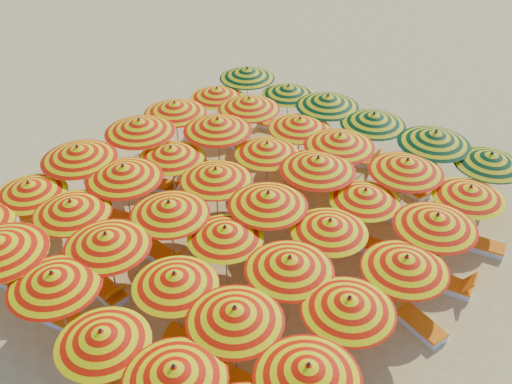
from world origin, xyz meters
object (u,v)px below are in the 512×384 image
(umbrella_2, at_px, (53,279))
(umbrella_32, at_px, (300,123))
(umbrella_33, at_px, (340,140))
(umbrella_6, at_px, (30,188))
(umbrella_8, at_px, (106,240))
(lounger_9, at_px, (118,218))
(lounger_15, at_px, (297,211))
(umbrella_40, at_px, (435,138))
(lounger_21, at_px, (474,243))
(umbrella_36, at_px, (247,73))
(lounger_12, at_px, (415,320))
(umbrella_10, at_px, (235,314))
(umbrella_7, at_px, (71,207))
(umbrella_31, at_px, (249,103))
(lounger_2, at_px, (97,380))
(umbrella_15, at_px, (225,233))
(lounger_23, at_px, (334,153))
(umbrella_22, at_px, (330,226))
(umbrella_29, at_px, (437,221))
(lounger_18, at_px, (238,144))
(umbrella_27, at_px, (318,164))
(lounger_19, at_px, (308,174))
(lounger_16, at_px, (374,247))
(umbrella_23, at_px, (406,263))
(lounger_5, at_px, (33,228))
(lounger_10, at_px, (161,255))
(umbrella_3, at_px, (102,337))
(umbrella_35, at_px, (470,192))
(beachgoer_a, at_px, (264,200))
(lounger_13, at_px, (168,149))
(lounger_22, at_px, (277,125))
(lounger_1, at_px, (65,320))
(lounger_0, at_px, (1,275))
(umbrella_30, at_px, (217,93))
(umbrella_17, at_px, (349,304))
(umbrella_21, at_px, (268,199))
(lounger_25, at_px, (408,187))
(umbrella_25, at_px, (218,124))
(umbrella_26, at_px, (267,148))
(umbrella_24, at_px, (175,108))
(umbrella_19, at_px, (171,152))
(umbrella_16, at_px, (290,263))
(umbrella_18, at_px, (139,126))
(umbrella_37, at_px, (288,90))
(lounger_24, at_px, (357,160))
(lounger_26, at_px, (465,199))
(umbrella_14, at_px, (169,208))
(lounger_6, at_px, (104,288))
(lounger_17, at_px, (443,283))

(umbrella_2, distance_m, umbrella_32, 10.12)
(umbrella_33, bearing_deg, umbrella_6, -126.04)
(umbrella_8, height_order, umbrella_33, umbrella_33)
(lounger_9, bearing_deg, umbrella_6, 41.74)
(lounger_15, bearing_deg, umbrella_8, 92.23)
(umbrella_40, bearing_deg, lounger_21, -33.48)
(umbrella_36, xyz_separation_m, lounger_12, (10.84, -5.86, -1.98))
(umbrella_10, relative_size, lounger_9, 1.49)
(umbrella_6, xyz_separation_m, umbrella_7, (1.81, 0.19, 0.07))
(umbrella_31, height_order, lounger_2, umbrella_31)
(umbrella_15, xyz_separation_m, lounger_23, (-1.41, 7.78, -1.82))
(umbrella_22, distance_m, umbrella_29, 2.91)
(umbrella_33, bearing_deg, lounger_18, 177.46)
(umbrella_7, xyz_separation_m, umbrella_27, (4.27, 6.11, 0.15))
(umbrella_6, xyz_separation_m, lounger_19, (4.49, 8.22, -1.88))
(umbrella_6, xyz_separation_m, umbrella_22, (7.91, 4.24, -0.01))
(umbrella_8, height_order, lounger_16, umbrella_8)
(umbrella_32, relative_size, lounger_21, 1.34)
(umbrella_2, height_order, umbrella_23, umbrella_2)
(lounger_5, xyz_separation_m, lounger_10, (4.15, 1.78, 0.00))
(umbrella_3, bearing_deg, umbrella_35, 68.49)
(umbrella_15, height_order, umbrella_31, umbrella_31)
(beachgoer_a, bearing_deg, umbrella_7, 129.90)
(umbrella_15, height_order, lounger_13, umbrella_15)
(umbrella_36, relative_size, lounger_9, 1.57)
(umbrella_23, distance_m, lounger_22, 10.99)
(umbrella_2, distance_m, lounger_1, 2.09)
(lounger_5, bearing_deg, umbrella_33, -107.56)
(umbrella_36, distance_m, lounger_22, 2.48)
(lounger_0, relative_size, lounger_16, 1.01)
(umbrella_30, bearing_deg, umbrella_7, -77.15)
(umbrella_17, height_order, umbrella_21, umbrella_21)
(lounger_19, relative_size, lounger_25, 1.00)
(umbrella_25, xyz_separation_m, umbrella_26, (2.08, 0.13, -0.20))
(umbrella_24, xyz_separation_m, lounger_13, (-0.60, -0.02, -2.01))
(umbrella_19, bearing_deg, lounger_5, -120.65)
(umbrella_26, height_order, lounger_9, umbrella_26)
(beachgoer_a, bearing_deg, umbrella_16, -155.01)
(umbrella_25, height_order, umbrella_32, umbrella_25)
(lounger_15, xyz_separation_m, lounger_16, (2.91, 0.05, 0.00))
(umbrella_18, xyz_separation_m, umbrella_37, (1.93, 5.95, -0.31))
(lounger_13, bearing_deg, lounger_1, 124.46)
(lounger_24, height_order, lounger_26, same)
(lounger_10, height_order, lounger_24, same)
(lounger_24, bearing_deg, umbrella_15, -107.46)
(umbrella_14, xyz_separation_m, lounger_6, (-0.74, -2.12, -2.00))
(umbrella_25, xyz_separation_m, lounger_25, (5.71, 3.71, -2.10))
(lounger_0, height_order, lounger_17, same)
(umbrella_7, distance_m, umbrella_32, 8.35)
(umbrella_40, bearing_deg, lounger_9, -131.62)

